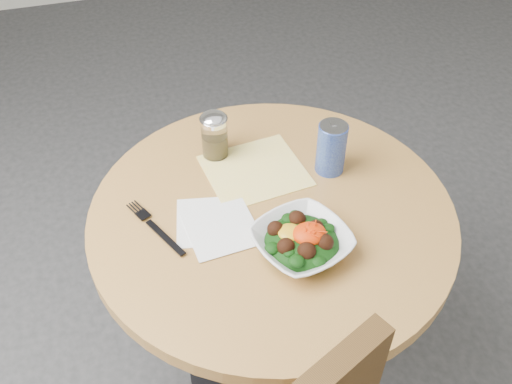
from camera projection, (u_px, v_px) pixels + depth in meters
The scene contains 8 objects.
ground at pixel (268, 366), 1.92m from camera, with size 6.00×6.00×0.00m, color #2C2C2F.
table at pixel (271, 261), 1.53m from camera, with size 0.90×0.90×0.75m.
cloth_napkin at pixel (255, 171), 1.50m from camera, with size 0.25×0.23×0.00m, color yellow.
paper_napkins at pixel (216, 225), 1.36m from camera, with size 0.20×0.22×0.00m.
salad_bowl at pixel (302, 241), 1.28m from camera, with size 0.26×0.26×0.08m.
fork at pixel (154, 226), 1.35m from camera, with size 0.11×0.21×0.00m.
spice_shaker at pixel (214, 135), 1.50m from camera, with size 0.07×0.07×0.13m.
beverage_can at pixel (331, 148), 1.46m from camera, with size 0.08×0.08×0.15m.
Camera 1 is at (-0.32, -0.93, 1.74)m, focal length 40.00 mm.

